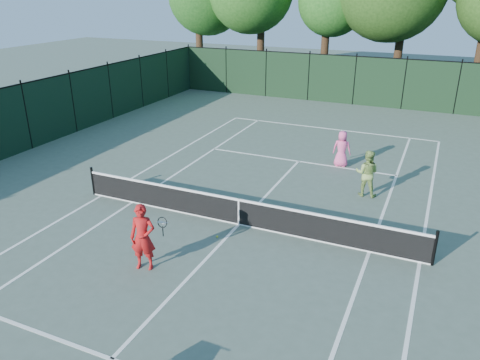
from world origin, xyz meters
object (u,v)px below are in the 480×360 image
at_px(coach, 143,237).
at_px(loose_ball_midcourt, 217,237).
at_px(player_green, 367,173).
at_px(player_pink, 342,149).

xyz_separation_m(coach, loose_ball_midcourt, (1.05, 2.25, -0.90)).
height_order(player_green, loose_ball_midcourt, player_green).
bearing_deg(loose_ball_midcourt, player_green, 54.75).
xyz_separation_m(coach, player_pink, (3.10, 9.86, -0.16)).
height_order(coach, loose_ball_midcourt, coach).
distance_m(player_pink, player_green, 3.00).
bearing_deg(loose_ball_midcourt, coach, -115.05).
xyz_separation_m(player_green, loose_ball_midcourt, (-3.53, -4.99, -0.82)).
distance_m(coach, player_green, 8.57).
bearing_deg(player_green, player_pink, -62.02).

